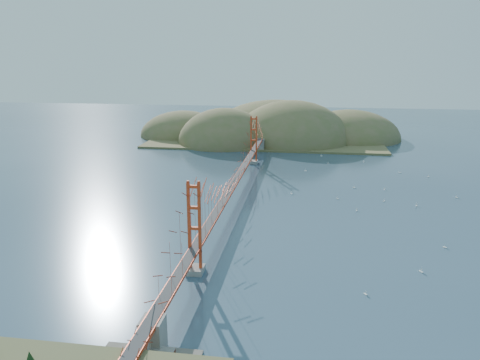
# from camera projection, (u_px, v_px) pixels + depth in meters

# --- Properties ---
(ground) EXTENTS (320.00, 320.00, 0.00)m
(ground) POSITION_uv_depth(u_px,v_px,m) (234.00, 200.00, 86.21)
(ground) COLOR #2A4155
(ground) RESTS_ON ground
(bridge) EXTENTS (2.20, 94.40, 12.00)m
(bridge) POSITION_uv_depth(u_px,v_px,m) (234.00, 163.00, 84.56)
(bridge) COLOR gray
(bridge) RESTS_ON ground
(fort) EXTENTS (3.70, 2.30, 1.75)m
(fort) POSITION_uv_depth(u_px,v_px,m) (151.00, 358.00, 40.33)
(fort) COLOR maroon
(fort) RESTS_ON ground
(far_headlands) EXTENTS (84.00, 58.00, 25.00)m
(far_headlands) POSITION_uv_depth(u_px,v_px,m) (274.00, 137.00, 151.34)
(far_headlands) COLOR brown
(far_headlands) RESTS_ON ground
(sailboat_0) EXTENTS (0.51, 0.57, 0.64)m
(sailboat_0) POSITION_uv_depth(u_px,v_px,m) (357.00, 210.00, 80.05)
(sailboat_0) COLOR white
(sailboat_0) RESTS_ON ground
(sailboat_16) EXTENTS (0.61, 0.61, 0.66)m
(sailboat_16) POSITION_uv_depth(u_px,v_px,m) (291.00, 193.00, 89.80)
(sailboat_16) COLOR white
(sailboat_16) RESTS_ON ground
(sailboat_3) EXTENTS (0.50, 0.42, 0.58)m
(sailboat_3) POSITION_uv_depth(u_px,v_px,m) (306.00, 170.00, 107.40)
(sailboat_3) COLOR white
(sailboat_3) RESTS_ON ground
(sailboat_8) EXTENTS (0.58, 0.58, 0.63)m
(sailboat_8) POSITION_uv_depth(u_px,v_px,m) (428.00, 177.00, 102.02)
(sailboat_8) COLOR white
(sailboat_8) RESTS_ON ground
(sailboat_1) EXTENTS (0.66, 0.66, 0.69)m
(sailboat_1) POSITION_uv_depth(u_px,v_px,m) (354.00, 187.00, 93.81)
(sailboat_1) COLOR white
(sailboat_1) RESTS_ON ground
(sailboat_14) EXTENTS (0.41, 0.49, 0.57)m
(sailboat_14) POSITION_uv_depth(u_px,v_px,m) (385.00, 189.00, 92.66)
(sailboat_14) COLOR white
(sailboat_14) RESTS_ON ground
(sailboat_6) EXTENTS (0.64, 0.64, 0.69)m
(sailboat_6) POSITION_uv_depth(u_px,v_px,m) (421.00, 271.00, 57.60)
(sailboat_6) COLOR white
(sailboat_6) RESTS_ON ground
(sailboat_15) EXTENTS (0.59, 0.59, 0.63)m
(sailboat_15) POSITION_uv_depth(u_px,v_px,m) (364.00, 162.00, 116.24)
(sailboat_15) COLOR white
(sailboat_15) RESTS_ON ground
(sailboat_4) EXTENTS (0.57, 0.57, 0.60)m
(sailboat_4) POSITION_uv_depth(u_px,v_px,m) (384.00, 201.00, 85.20)
(sailboat_4) COLOR white
(sailboat_4) RESTS_ON ground
(sailboat_7) EXTENTS (0.54, 0.52, 0.60)m
(sailboat_7) POSITION_uv_depth(u_px,v_px,m) (328.00, 163.00, 114.83)
(sailboat_7) COLOR white
(sailboat_7) RESTS_ON ground
(sailboat_11) EXTENTS (0.66, 0.66, 0.69)m
(sailboat_11) POSITION_uv_depth(u_px,v_px,m) (457.00, 197.00, 87.39)
(sailboat_11) COLOR white
(sailboat_11) RESTS_ON ground
(sailboat_12) EXTENTS (0.55, 0.52, 0.62)m
(sailboat_12) POSITION_uv_depth(u_px,v_px,m) (321.00, 156.00, 123.15)
(sailboat_12) COLOR white
(sailboat_12) RESTS_ON ground
(sailboat_17) EXTENTS (0.53, 0.48, 0.59)m
(sailboat_17) POSITION_uv_depth(u_px,v_px,m) (400.00, 172.00, 105.61)
(sailboat_17) COLOR white
(sailboat_17) RESTS_ON ground
(sailboat_5) EXTENTS (0.58, 0.62, 0.70)m
(sailboat_5) POSITION_uv_depth(u_px,v_px,m) (416.00, 205.00, 82.53)
(sailboat_5) COLOR white
(sailboat_5) RESTS_ON ground
(sailboat_10) EXTENTS (0.54, 0.54, 0.59)m
(sailboat_10) POSITION_uv_depth(u_px,v_px,m) (366.00, 294.00, 52.19)
(sailboat_10) COLOR white
(sailboat_10) RESTS_ON ground
(sailboat_2) EXTENTS (0.59, 0.59, 0.63)m
(sailboat_2) POSITION_uv_depth(u_px,v_px,m) (445.00, 247.00, 64.83)
(sailboat_2) COLOR white
(sailboat_2) RESTS_ON ground
(sailboat_extra_0) EXTENTS (0.58, 0.58, 0.61)m
(sailboat_extra_0) POSITION_uv_depth(u_px,v_px,m) (337.00, 198.00, 86.67)
(sailboat_extra_0) COLOR white
(sailboat_extra_0) RESTS_ON ground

